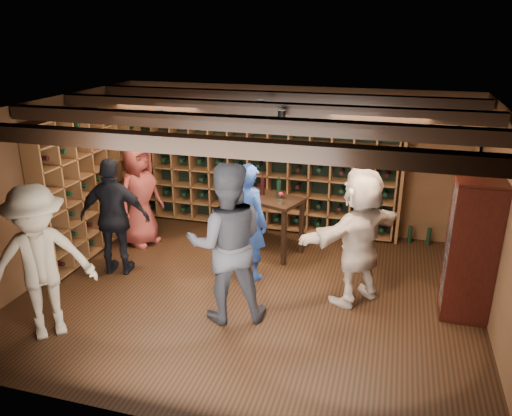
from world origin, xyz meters
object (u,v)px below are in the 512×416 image
(man_blue_shirt, at_px, (249,221))
(tasting_table, at_px, (263,203))
(display_cabinet, at_px, (470,253))
(guest_woman_black, at_px, (115,218))
(man_grey_suit, at_px, (227,243))
(guest_khaki, at_px, (40,263))
(guest_red_floral, at_px, (140,195))
(guest_beige, at_px, (359,237))

(man_blue_shirt, height_order, tasting_table, man_blue_shirt)
(display_cabinet, xyz_separation_m, guest_woman_black, (-4.75, -0.14, 0.01))
(display_cabinet, distance_m, man_grey_suit, 2.95)
(man_blue_shirt, distance_m, guest_woman_black, 1.92)
(guest_khaki, bearing_deg, display_cabinet, -23.54)
(display_cabinet, xyz_separation_m, guest_red_floral, (-4.92, 0.90, -0.01))
(man_blue_shirt, bearing_deg, man_grey_suit, 116.71)
(guest_red_floral, distance_m, tasting_table, 2.02)
(man_blue_shirt, xyz_separation_m, guest_khaki, (-1.85, -2.04, 0.08))
(man_grey_suit, distance_m, guest_woman_black, 2.05)
(man_blue_shirt, relative_size, guest_red_floral, 1.00)
(guest_red_floral, bearing_deg, man_blue_shirt, -88.66)
(man_grey_suit, xyz_separation_m, guest_red_floral, (-2.09, 1.72, -0.15))
(guest_red_floral, distance_m, guest_khaki, 2.67)
(guest_woman_black, relative_size, guest_beige, 0.95)
(guest_khaki, relative_size, guest_beige, 1.02)
(guest_woman_black, height_order, guest_khaki, guest_khaki)
(guest_khaki, bearing_deg, guest_red_floral, 49.99)
(guest_khaki, height_order, tasting_table, guest_khaki)
(man_blue_shirt, distance_m, guest_red_floral, 2.13)
(man_blue_shirt, height_order, guest_beige, guest_beige)
(guest_woman_black, bearing_deg, guest_beige, 172.79)
(man_grey_suit, xyz_separation_m, guest_beige, (1.50, 0.84, -0.09))
(man_blue_shirt, bearing_deg, guest_beige, -165.97)
(display_cabinet, xyz_separation_m, guest_khaki, (-4.74, -1.76, 0.07))
(guest_red_floral, height_order, guest_khaki, guest_khaki)
(man_blue_shirt, height_order, guest_woman_black, guest_woman_black)
(tasting_table, bearing_deg, man_blue_shirt, -67.64)
(guest_woman_black, distance_m, guest_beige, 3.43)
(man_grey_suit, height_order, guest_beige, man_grey_suit)
(man_grey_suit, relative_size, tasting_table, 1.46)
(display_cabinet, relative_size, guest_red_floral, 1.03)
(tasting_table, bearing_deg, display_cabinet, -1.82)
(man_blue_shirt, xyz_separation_m, guest_red_floral, (-2.03, 0.62, 0.00))
(guest_red_floral, relative_size, guest_khaki, 0.92)
(man_blue_shirt, relative_size, tasting_table, 1.24)
(display_cabinet, distance_m, guest_khaki, 5.05)
(man_grey_suit, height_order, guest_woman_black, man_grey_suit)
(display_cabinet, relative_size, man_blue_shirt, 1.03)
(guest_red_floral, xyz_separation_m, guest_beige, (3.59, -0.88, 0.06))
(guest_red_floral, relative_size, guest_woman_black, 0.98)
(man_blue_shirt, xyz_separation_m, guest_woman_black, (-1.87, -0.42, 0.02))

